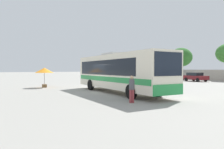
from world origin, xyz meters
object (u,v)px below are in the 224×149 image
(parked_car_leftmost_black, at_px, (174,76))
(vendor_umbrella_near_gate_orange, at_px, (44,71))
(roadside_tree_left, at_px, (181,57))
(coach_bus_cream_green, at_px, (118,71))
(attendant_by_bus_door, at_px, (132,87))
(parked_car_second_maroon, at_px, (195,77))

(parked_car_leftmost_black, bearing_deg, vendor_umbrella_near_gate_orange, -78.58)
(parked_car_leftmost_black, xyz_separation_m, roadside_tree_left, (-4.89, 7.06, 4.07))
(coach_bus_cream_green, bearing_deg, roadside_tree_left, 123.57)
(coach_bus_cream_green, xyz_separation_m, roadside_tree_left, (-18.70, 28.18, 2.96))
(vendor_umbrella_near_gate_orange, distance_m, parked_car_leftmost_black, 26.28)
(coach_bus_cream_green, distance_m, attendant_by_bus_door, 5.74)
(parked_car_second_maroon, bearing_deg, vendor_umbrella_near_gate_orange, -90.34)
(attendant_by_bus_door, height_order, vendor_umbrella_near_gate_orange, vendor_umbrella_near_gate_orange)
(coach_bus_cream_green, xyz_separation_m, parked_car_second_maroon, (-8.46, 20.58, -1.11))
(parked_car_second_maroon, xyz_separation_m, roadside_tree_left, (-10.23, 7.60, 4.07))
(vendor_umbrella_near_gate_orange, bearing_deg, coach_bus_cream_green, 28.20)
(coach_bus_cream_green, relative_size, vendor_umbrella_near_gate_orange, 5.45)
(vendor_umbrella_near_gate_orange, xyz_separation_m, parked_car_second_maroon, (0.15, 25.20, -1.11))
(vendor_umbrella_near_gate_orange, bearing_deg, attendant_by_bus_door, 10.23)
(attendant_by_bus_door, relative_size, parked_car_second_maroon, 0.39)
(roadside_tree_left, bearing_deg, coach_bus_cream_green, -56.43)
(parked_car_second_maroon, bearing_deg, attendant_by_bus_door, -58.85)
(coach_bus_cream_green, bearing_deg, attendant_by_bus_door, -21.94)
(vendor_umbrella_near_gate_orange, bearing_deg, parked_car_leftmost_black, 101.42)
(parked_car_second_maroon, bearing_deg, roadside_tree_left, 143.40)
(roadside_tree_left, bearing_deg, parked_car_leftmost_black, -55.30)
(attendant_by_bus_door, bearing_deg, parked_car_second_maroon, 121.15)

